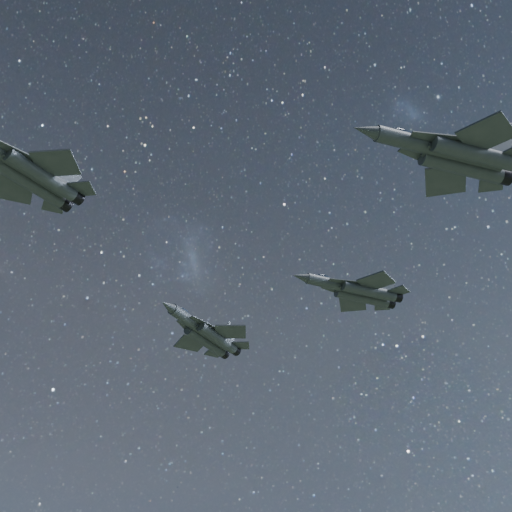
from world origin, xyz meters
TOP-DOWN VIEW (x-y plane):
  - jet_lead at (-24.18, 6.78)m, footprint 16.19×10.94m
  - jet_left at (6.10, 22.12)m, footprint 15.84×10.46m
  - jet_right at (7.52, -18.17)m, footprint 17.92×12.06m
  - jet_slot at (18.39, 6.60)m, footprint 15.42×10.51m

SIDE VIEW (x-z plane):
  - jet_left at x=6.10m, z-range 154.83..158.88m
  - jet_lead at x=-24.18m, z-range 156.52..160.60m
  - jet_right at x=7.52m, z-range 156.98..161.50m
  - jet_slot at x=18.39m, z-range 158.23..162.10m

